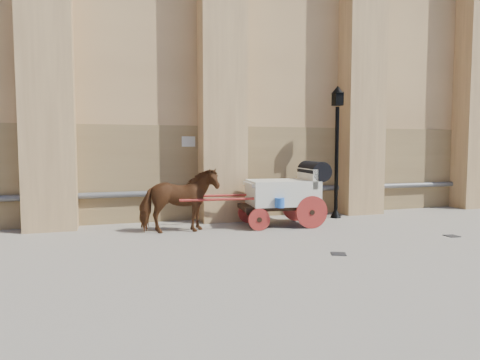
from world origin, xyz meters
name	(u,v)px	position (x,y,z in m)	size (l,w,h in m)	color
ground	(301,242)	(0.00, 0.00, 0.00)	(90.00, 90.00, 0.00)	gray
horse	(179,201)	(-2.64, 2.08, 0.88)	(2.08, 0.95, 1.76)	#553318
carriage	(287,191)	(0.61, 2.21, 1.03)	(4.43, 1.61, 1.90)	black
street_lamp	(337,148)	(2.71, 2.99, 2.30)	(0.40, 0.40, 4.30)	black
drain_grate_near	(339,254)	(0.27, -1.32, 0.01)	(0.32, 0.32, 0.01)	black
drain_grate_far	(452,236)	(4.08, -0.56, 0.01)	(0.32, 0.32, 0.01)	black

